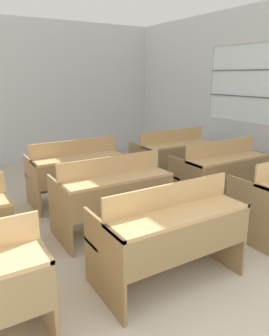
{
  "coord_description": "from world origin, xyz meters",
  "views": [
    {
      "loc": [
        -1.45,
        -0.4,
        1.74
      ],
      "look_at": [
        0.36,
        2.56,
        0.75
      ],
      "focal_mm": 35.0,
      "sensor_mm": 36.0,
      "label": 1
    }
  ],
  "objects_px": {
    "bench_second_center": "(112,193)",
    "bench_third_right": "(173,155)",
    "bench_third_center": "(76,170)",
    "bench_second_right": "(220,171)",
    "bench_front_center": "(170,231)"
  },
  "relations": [
    {
      "from": "bench_second_center",
      "to": "bench_third_right",
      "type": "distance_m",
      "value": 1.99
    },
    {
      "from": "bench_second_right",
      "to": "bench_third_center",
      "type": "bearing_deg",
      "value": 147.42
    },
    {
      "from": "bench_front_center",
      "to": "bench_third_center",
      "type": "bearing_deg",
      "value": 89.47
    },
    {
      "from": "bench_front_center",
      "to": "bench_second_right",
      "type": "bearing_deg",
      "value": 32.6
    },
    {
      "from": "bench_second_center",
      "to": "bench_third_right",
      "type": "xyz_separation_m",
      "value": [
        1.68,
        1.08,
        0.0
      ]
    },
    {
      "from": "bench_front_center",
      "to": "bench_third_right",
      "type": "distance_m",
      "value": 2.74
    },
    {
      "from": "bench_front_center",
      "to": "bench_third_right",
      "type": "bearing_deg",
      "value": 51.78
    },
    {
      "from": "bench_third_center",
      "to": "bench_third_right",
      "type": "distance_m",
      "value": 1.68
    },
    {
      "from": "bench_front_center",
      "to": "bench_second_right",
      "type": "height_order",
      "value": "same"
    },
    {
      "from": "bench_front_center",
      "to": "bench_second_center",
      "type": "height_order",
      "value": "same"
    },
    {
      "from": "bench_second_center",
      "to": "bench_third_center",
      "type": "xyz_separation_m",
      "value": [
        0.0,
        1.08,
        0.0
      ]
    },
    {
      "from": "bench_third_center",
      "to": "bench_second_right",
      "type": "bearing_deg",
      "value": -32.58
    },
    {
      "from": "bench_front_center",
      "to": "bench_second_right",
      "type": "xyz_separation_m",
      "value": [
        1.7,
        1.09,
        0.0
      ]
    },
    {
      "from": "bench_second_right",
      "to": "bench_third_right",
      "type": "relative_size",
      "value": 1.0
    },
    {
      "from": "bench_third_right",
      "to": "bench_third_center",
      "type": "bearing_deg",
      "value": 179.88
    }
  ]
}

